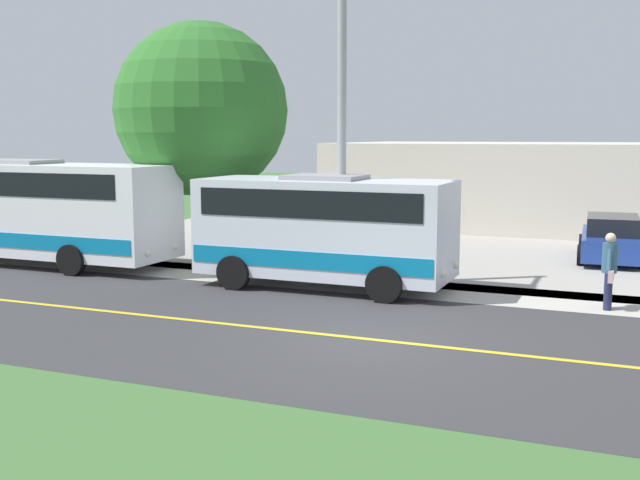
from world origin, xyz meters
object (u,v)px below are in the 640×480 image
(transit_bus_rear, at_px, (7,206))
(parked_car_near, at_px, (612,239))
(shuttle_bus_front, at_px, (325,226))
(pedestrian_with_bags, at_px, (609,268))
(street_light_pole, at_px, (340,115))
(tree_curbside, at_px, (201,110))
(commercial_building, at_px, (604,186))

(transit_bus_rear, distance_m, parked_car_near, 19.25)
(shuttle_bus_front, relative_size, pedestrian_with_bags, 3.78)
(street_light_pole, bearing_deg, shuttle_bus_front, -41.79)
(street_light_pole, xyz_separation_m, tree_curbside, (-2.52, -5.69, 0.27))
(parked_car_near, xyz_separation_m, tree_curbside, (4.68, -12.24, 4.08))
(transit_bus_rear, bearing_deg, tree_curbside, 117.47)
(parked_car_near, bearing_deg, commercial_building, -175.89)
(shuttle_bus_front, xyz_separation_m, transit_bus_rear, (-0.01, -10.86, 0.15))
(tree_curbside, bearing_deg, shuttle_bus_front, 62.23)
(commercial_building, bearing_deg, pedestrian_with_bags, 2.88)
(parked_car_near, relative_size, tree_curbside, 0.60)
(pedestrian_with_bags, bearing_deg, transit_bus_rear, -89.85)
(pedestrian_with_bags, distance_m, commercial_building, 16.83)
(shuttle_bus_front, distance_m, parked_car_near, 10.21)
(tree_curbside, distance_m, commercial_building, 18.40)
(pedestrian_with_bags, distance_m, parked_car_near, 7.47)
(transit_bus_rear, bearing_deg, commercial_building, 134.69)
(street_light_pole, bearing_deg, tree_curbside, -113.89)
(street_light_pole, relative_size, parked_car_near, 1.82)
(commercial_building, bearing_deg, parked_car_near, 4.11)
(commercial_building, bearing_deg, tree_curbside, -39.56)
(shuttle_bus_front, distance_m, transit_bus_rear, 10.86)
(shuttle_bus_front, bearing_deg, transit_bus_rear, -90.05)
(pedestrian_with_bags, height_order, tree_curbside, tree_curbside)
(commercial_building, bearing_deg, shuttle_bus_front, -20.10)
(shuttle_bus_front, xyz_separation_m, tree_curbside, (-2.84, -5.40, 3.14))
(shuttle_bus_front, relative_size, street_light_pole, 0.82)
(tree_curbside, relative_size, commercial_building, 0.33)
(commercial_building, bearing_deg, street_light_pole, -19.58)
(shuttle_bus_front, relative_size, tree_curbside, 0.89)
(tree_curbside, xyz_separation_m, commercial_building, (-14.00, 11.57, -2.95))
(transit_bus_rear, height_order, parked_car_near, transit_bus_rear)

